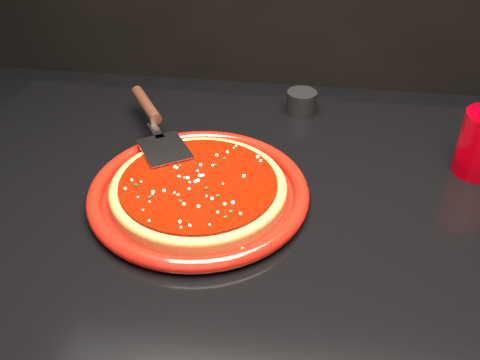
% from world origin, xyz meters
% --- Properties ---
extents(plate, '(0.38, 0.38, 0.03)m').
position_xyz_m(plate, '(-0.16, 0.04, 0.76)').
color(plate, maroon).
rests_on(plate, table).
extents(pizza_crust, '(0.30, 0.30, 0.01)m').
position_xyz_m(pizza_crust, '(-0.16, 0.04, 0.77)').
color(pizza_crust, brown).
rests_on(pizza_crust, plate).
extents(pizza_crust_rim, '(0.30, 0.30, 0.02)m').
position_xyz_m(pizza_crust_rim, '(-0.16, 0.04, 0.77)').
color(pizza_crust_rim, brown).
rests_on(pizza_crust_rim, plate).
extents(pizza_sauce, '(0.27, 0.27, 0.01)m').
position_xyz_m(pizza_sauce, '(-0.16, 0.04, 0.78)').
color(pizza_sauce, '#600B00').
rests_on(pizza_sauce, plate).
extents(parmesan_dusting, '(0.23, 0.23, 0.01)m').
position_xyz_m(parmesan_dusting, '(-0.16, 0.04, 0.78)').
color(parmesan_dusting, '#F9EBC1').
rests_on(parmesan_dusting, plate).
extents(basil_flecks, '(0.21, 0.21, 0.00)m').
position_xyz_m(basil_flecks, '(-0.16, 0.04, 0.78)').
color(basil_flecks, black).
rests_on(basil_flecks, plate).
extents(pizza_server, '(0.24, 0.30, 0.02)m').
position_xyz_m(pizza_server, '(-0.26, 0.19, 0.79)').
color(pizza_server, silver).
rests_on(pizza_server, plate).
extents(ramekin, '(0.06, 0.06, 0.04)m').
position_xyz_m(ramekin, '(-0.01, 0.34, 0.77)').
color(ramekin, black).
rests_on(ramekin, table).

